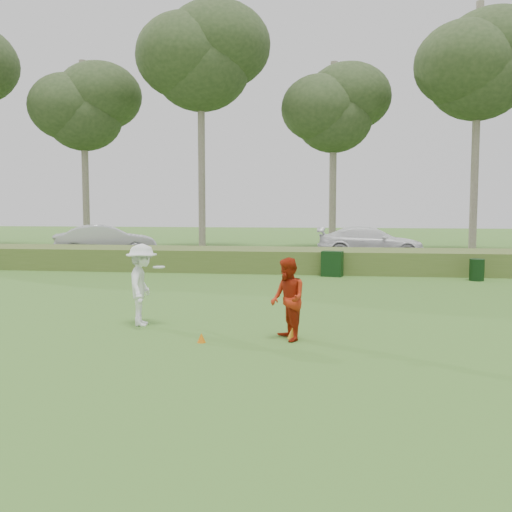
# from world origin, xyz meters

# --- Properties ---
(ground) EXTENTS (120.00, 120.00, 0.00)m
(ground) POSITION_xyz_m (0.00, 0.00, 0.00)
(ground) COLOR #386B23
(ground) RESTS_ON ground
(reed_strip) EXTENTS (80.00, 3.00, 0.90)m
(reed_strip) POSITION_xyz_m (0.00, 12.00, 0.45)
(reed_strip) COLOR #4A6227
(reed_strip) RESTS_ON ground
(park_road) EXTENTS (80.00, 6.00, 0.06)m
(park_road) POSITION_xyz_m (0.00, 17.00, 0.03)
(park_road) COLOR #2D2D2D
(park_road) RESTS_ON ground
(tree_2) EXTENTS (6.50, 6.50, 12.00)m
(tree_2) POSITION_xyz_m (-14.00, 24.00, 8.97)
(tree_2) COLOR gray
(tree_2) RESTS_ON ground
(tree_3) EXTENTS (7.80, 7.80, 15.50)m
(tree_3) POSITION_xyz_m (-6.00, 23.00, 11.60)
(tree_3) COLOR gray
(tree_3) RESTS_ON ground
(tree_4) EXTENTS (6.24, 6.24, 11.50)m
(tree_4) POSITION_xyz_m (2.00, 24.50, 8.59)
(tree_4) COLOR gray
(tree_4) RESTS_ON ground
(tree_5) EXTENTS (7.28, 7.28, 14.00)m
(tree_5) POSITION_xyz_m (10.00, 22.50, 10.47)
(tree_5) COLOR gray
(tree_5) RESTS_ON ground
(player_white) EXTENTS (0.98, 1.29, 1.83)m
(player_white) POSITION_xyz_m (-2.11, 0.63, 0.92)
(player_white) COLOR white
(player_white) RESTS_ON ground
(player_red) EXTENTS (0.91, 1.00, 1.66)m
(player_red) POSITION_xyz_m (1.24, -0.37, 0.83)
(player_red) COLOR #AD260E
(player_red) RESTS_ON ground
(cone_orange) EXTENTS (0.17, 0.17, 0.19)m
(cone_orange) POSITION_xyz_m (-0.42, -0.79, 0.09)
(cone_orange) COLOR orange
(cone_orange) RESTS_ON ground
(cone_yellow) EXTENTS (0.20, 0.20, 0.22)m
(cone_yellow) POSITION_xyz_m (1.32, -0.20, 0.11)
(cone_yellow) COLOR gold
(cone_yellow) RESTS_ON ground
(utility_cabinet) EXTENTS (0.86, 0.64, 0.97)m
(utility_cabinet) POSITION_xyz_m (2.07, 10.27, 0.48)
(utility_cabinet) COLOR black
(utility_cabinet) RESTS_ON ground
(trash_bin) EXTENTS (0.58, 0.58, 0.78)m
(trash_bin) POSITION_xyz_m (7.24, 9.71, 0.39)
(trash_bin) COLOR black
(trash_bin) RESTS_ON ground
(car_mid) EXTENTS (5.36, 3.58, 1.67)m
(car_mid) POSITION_xyz_m (-9.44, 16.20, 0.90)
(car_mid) COLOR silver
(car_mid) RESTS_ON park_road
(car_right) EXTENTS (5.42, 2.26, 1.57)m
(car_right) POSITION_xyz_m (3.97, 17.85, 0.84)
(car_right) COLOR white
(car_right) RESTS_ON park_road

